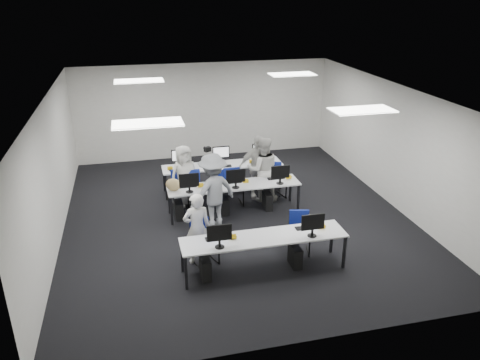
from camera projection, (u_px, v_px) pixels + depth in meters
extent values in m
plane|color=black|center=(236.00, 216.00, 11.34)|extent=(9.00, 9.00, 0.00)
plane|color=white|center=(236.00, 93.00, 10.19)|extent=(9.00, 9.00, 0.00)
cube|color=silver|center=(204.00, 111.00, 14.81)|extent=(8.00, 0.02, 3.00)
cube|color=silver|center=(306.00, 260.00, 6.73)|extent=(8.00, 0.02, 3.00)
cube|color=silver|center=(52.00, 172.00, 9.91)|extent=(0.02, 9.00, 3.00)
cube|color=silver|center=(392.00, 145.00, 11.63)|extent=(0.02, 9.00, 3.00)
cube|color=white|center=(148.00, 123.00, 7.97)|extent=(1.20, 0.60, 0.02)
cube|color=white|center=(362.00, 110.00, 8.83)|extent=(1.20, 0.60, 0.02)
cube|color=white|center=(139.00, 81.00, 11.57)|extent=(1.20, 0.60, 0.02)
cube|color=white|center=(292.00, 74.00, 12.43)|extent=(1.20, 0.60, 0.02)
cube|color=silver|center=(264.00, 237.00, 8.91)|extent=(3.20, 0.70, 0.03)
cube|color=black|center=(186.00, 273.00, 8.45)|extent=(0.05, 0.05, 0.70)
cube|color=black|center=(182.00, 256.00, 8.99)|extent=(0.05, 0.05, 0.70)
cube|color=black|center=(344.00, 252.00, 9.12)|extent=(0.05, 0.05, 0.70)
cube|color=black|center=(332.00, 237.00, 9.66)|extent=(0.05, 0.05, 0.70)
cube|color=silver|center=(234.00, 185.00, 11.25)|extent=(3.20, 0.70, 0.03)
cube|color=black|center=(172.00, 211.00, 10.79)|extent=(0.05, 0.05, 0.70)
cube|color=black|center=(169.00, 200.00, 11.33)|extent=(0.05, 0.05, 0.70)
cube|color=black|center=(298.00, 198.00, 11.45)|extent=(0.05, 0.05, 0.70)
cube|color=black|center=(290.00, 188.00, 11.99)|extent=(0.05, 0.05, 0.70)
cube|color=silver|center=(222.00, 165.00, 12.51)|extent=(3.20, 0.70, 0.03)
cube|color=black|center=(166.00, 188.00, 12.05)|extent=(0.05, 0.05, 0.70)
cube|color=black|center=(164.00, 179.00, 12.58)|extent=(0.05, 0.05, 0.70)
cube|color=black|center=(281.00, 177.00, 12.71)|extent=(0.05, 0.05, 0.70)
cube|color=black|center=(274.00, 169.00, 13.25)|extent=(0.05, 0.05, 0.70)
cube|color=#0C1D9D|center=(219.00, 233.00, 8.44)|extent=(0.46, 0.04, 0.32)
cube|color=black|center=(216.00, 238.00, 8.84)|extent=(0.42, 0.14, 0.02)
ellipsoid|color=black|center=(232.00, 236.00, 8.90)|extent=(0.07, 0.10, 0.04)
cube|color=black|center=(205.00, 268.00, 8.86)|extent=(0.18, 0.40, 0.42)
cube|color=white|center=(313.00, 222.00, 8.82)|extent=(0.46, 0.04, 0.32)
cube|color=black|center=(306.00, 228.00, 9.22)|extent=(0.42, 0.14, 0.02)
ellipsoid|color=black|center=(320.00, 226.00, 9.28)|extent=(0.07, 0.10, 0.04)
cube|color=black|center=(295.00, 256.00, 9.25)|extent=(0.18, 0.40, 0.42)
cube|color=white|center=(189.00, 180.00, 10.73)|extent=(0.46, 0.04, 0.32)
cube|color=black|center=(188.00, 186.00, 11.13)|extent=(0.42, 0.14, 0.02)
ellipsoid|color=black|center=(200.00, 185.00, 11.19)|extent=(0.07, 0.10, 0.04)
cube|color=black|center=(179.00, 210.00, 11.15)|extent=(0.18, 0.40, 0.42)
cube|color=white|center=(236.00, 176.00, 10.97)|extent=(0.46, 0.04, 0.32)
cube|color=black|center=(233.00, 182.00, 11.37)|extent=(0.42, 0.14, 0.02)
ellipsoid|color=black|center=(245.00, 181.00, 11.43)|extent=(0.07, 0.10, 0.04)
cube|color=black|center=(224.00, 205.00, 11.39)|extent=(0.18, 0.40, 0.42)
cube|color=white|center=(280.00, 172.00, 11.20)|extent=(0.46, 0.04, 0.32)
cube|color=black|center=(276.00, 178.00, 11.60)|extent=(0.42, 0.14, 0.02)
ellipsoid|color=black|center=(287.00, 177.00, 11.66)|extent=(0.07, 0.10, 0.04)
cube|color=black|center=(267.00, 201.00, 11.63)|extent=(0.18, 0.40, 0.42)
cube|color=white|center=(180.00, 155.00, 12.31)|extent=(0.46, 0.04, 0.32)
cube|color=black|center=(182.00, 170.00, 12.14)|extent=(0.42, 0.14, 0.02)
ellipsoid|color=black|center=(170.00, 170.00, 12.07)|extent=(0.07, 0.10, 0.04)
cube|color=black|center=(192.00, 186.00, 12.52)|extent=(0.18, 0.40, 0.42)
cube|color=white|center=(221.00, 152.00, 12.55)|extent=(0.46, 0.04, 0.32)
cube|color=black|center=(224.00, 166.00, 12.37)|extent=(0.42, 0.14, 0.02)
ellipsoid|color=black|center=(212.00, 167.00, 12.30)|extent=(0.07, 0.10, 0.04)
cube|color=black|center=(232.00, 182.00, 12.75)|extent=(0.18, 0.40, 0.42)
cube|color=white|center=(260.00, 149.00, 12.78)|extent=(0.46, 0.04, 0.32)
cube|color=black|center=(263.00, 163.00, 12.61)|extent=(0.42, 0.14, 0.02)
ellipsoid|color=black|center=(253.00, 163.00, 12.54)|extent=(0.07, 0.10, 0.04)
cube|color=black|center=(270.00, 178.00, 12.99)|extent=(0.18, 0.40, 0.42)
cube|color=navy|center=(205.00, 242.00, 9.25)|extent=(0.56, 0.54, 0.06)
cube|color=navy|center=(199.00, 227.00, 9.30)|extent=(0.41, 0.19, 0.36)
cube|color=navy|center=(299.00, 233.00, 9.64)|extent=(0.51, 0.50, 0.06)
cube|color=navy|center=(299.00, 218.00, 9.72)|extent=(0.41, 0.14, 0.35)
cube|color=navy|center=(180.00, 190.00, 11.56)|extent=(0.53, 0.51, 0.06)
cube|color=navy|center=(180.00, 177.00, 11.65)|extent=(0.44, 0.13, 0.38)
cube|color=navy|center=(234.00, 187.00, 11.79)|extent=(0.45, 0.43, 0.06)
cube|color=navy|center=(232.00, 174.00, 11.87)|extent=(0.42, 0.06, 0.36)
cube|color=navy|center=(276.00, 181.00, 12.19)|extent=(0.52, 0.50, 0.06)
cube|color=navy|center=(272.00, 169.00, 12.25)|extent=(0.41, 0.15, 0.35)
cube|color=navy|center=(190.00, 184.00, 11.85)|extent=(0.49, 0.47, 0.07)
cube|color=navy|center=(191.00, 177.00, 11.54)|extent=(0.46, 0.06, 0.39)
cube|color=navy|center=(220.00, 182.00, 12.12)|extent=(0.44, 0.42, 0.06)
cube|color=navy|center=(221.00, 176.00, 11.85)|extent=(0.41, 0.07, 0.35)
cube|color=navy|center=(272.00, 176.00, 12.40)|extent=(0.59, 0.58, 0.06)
cube|color=navy|center=(272.00, 169.00, 12.09)|extent=(0.45, 0.19, 0.39)
ellipsoid|color=tan|center=(173.00, 185.00, 10.87)|extent=(0.42, 0.35, 0.30)
imported|color=#BBB9B0|center=(197.00, 228.00, 9.16)|extent=(0.58, 0.40, 1.51)
imported|color=#BBB9B0|center=(263.00, 169.00, 11.89)|extent=(0.91, 0.76, 1.68)
imported|color=#BBB9B0|center=(184.00, 176.00, 11.65)|extent=(0.88, 0.72, 1.56)
imported|color=#BBB9B0|center=(257.00, 167.00, 12.03)|extent=(1.00, 0.43, 1.69)
imported|color=gray|center=(213.00, 191.00, 10.51)|extent=(1.31, 1.06, 1.77)
cube|color=black|center=(207.00, 149.00, 10.28)|extent=(0.20, 0.22, 0.10)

